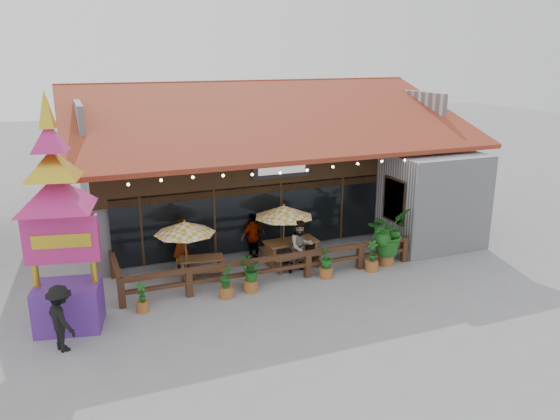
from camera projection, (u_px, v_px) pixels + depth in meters
name	position (u px, v px, depth m)	size (l,w,h in m)	color
ground	(314.00, 269.00, 18.85)	(100.00, 100.00, 0.00)	gray
restaurant_building	(256.00, 170.00, 24.21)	(15.50, 14.73, 6.09)	silver
patio_railing	(256.00, 265.00, 17.63)	(10.00, 2.60, 0.92)	#4B2A1B
umbrella_left	(185.00, 228.00, 17.37)	(2.21, 2.21, 2.11)	brown
umbrella_right	(284.00, 212.00, 18.84)	(2.09, 2.09, 2.21)	brown
picnic_table_left	(202.00, 264.00, 18.09)	(1.64, 1.48, 0.69)	brown
picnic_table_right	(291.00, 248.00, 19.18)	(1.90, 1.66, 0.88)	brown
thai_sign_tower	(56.00, 199.00, 13.90)	(2.99, 2.99, 6.85)	#512487
tropical_plant	(388.00, 233.00, 19.00)	(1.92, 1.85, 2.03)	#965628
diner_a	(181.00, 245.00, 18.38)	(0.70, 0.46, 1.93)	#322110
diner_b	(301.00, 246.00, 18.42)	(0.89, 0.69, 1.83)	#322110
diner_c	(253.00, 237.00, 19.57)	(1.00, 0.41, 1.70)	#322110
pedestrian	(61.00, 318.00, 13.55)	(1.12, 0.64, 1.73)	black
planter_a	(142.00, 299.00, 15.70)	(0.37, 0.37, 0.90)	#965628
planter_b	(226.00, 283.00, 16.58)	(0.47, 0.50, 1.05)	#965628
planter_c	(250.00, 273.00, 16.96)	(0.79, 0.73, 1.11)	#965628
planter_d	(326.00, 263.00, 18.04)	(0.56, 0.56, 1.09)	#965628
planter_e	(372.00, 258.00, 18.62)	(0.45, 0.46, 1.10)	#965628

